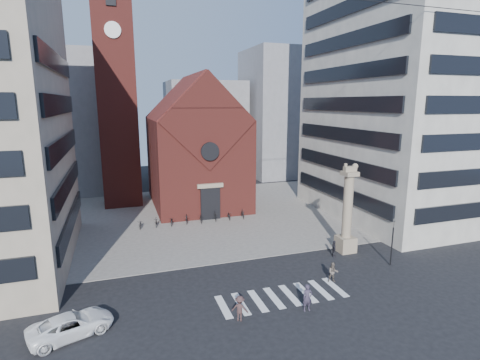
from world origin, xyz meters
The scene contains 24 objects.
ground centered at (0.00, 0.00, 0.00)m, with size 120.00×120.00×0.00m, color black.
piazza centered at (0.00, 19.00, 0.03)m, with size 46.00×30.00×0.05m, color gray.
zebra_crossing centered at (0.55, -3.00, 0.01)m, with size 10.20×3.20×0.01m, color white, non-canonical shape.
church centered at (0.00, 25.04, 7.98)m, with size 12.00×16.65×18.00m.
campanile centered at (-10.00, 28.00, 15.74)m, with size 5.50×5.50×31.20m.
building_right centered at (24.00, 12.00, 16.00)m, with size 18.00×22.00×32.00m, color beige.
bg_block_left centered at (-20.00, 40.00, 11.00)m, with size 16.00×14.00×22.00m, color gray.
bg_block_mid centered at (6.00, 45.00, 9.00)m, with size 14.00×12.00×18.00m, color gray.
bg_block_right centered at (22.00, 42.00, 12.00)m, with size 16.00×14.00×24.00m, color gray.
lion_column centered at (10.01, 3.00, 3.46)m, with size 1.63×1.60×8.68m.
traffic_light centered at (12.00, -1.00, 2.29)m, with size 0.13×0.16×4.30m.
white_car centered at (-13.84, -3.20, 0.70)m, with size 2.31×5.01×1.39m, color white.
pedestrian_0 centered at (1.40, -5.28, 0.96)m, with size 0.70×0.46×1.93m, color #373042.
pedestrian_1 centered at (5.40, -2.15, 0.83)m, with size 0.81×0.63×1.66m, color #655A51.
pedestrian_2 centered at (8.20, 2.17, 0.79)m, with size 0.93×0.39×1.59m, color #24232A.
pedestrian_3 centered at (-3.43, -4.95, 0.87)m, with size 1.13×0.65×1.75m, color #412C2B.
scooter_0 centered at (-8.43, 16.18, 0.52)m, with size 0.62×1.78×0.93m, color black.
scooter_1 centered at (-6.67, 16.18, 0.57)m, with size 0.49×1.73×1.04m, color black.
scooter_2 centered at (-4.90, 16.18, 0.52)m, with size 0.62×1.78×0.93m, color black.
scooter_3 centered at (-3.13, 16.18, 0.57)m, with size 0.49×1.73×1.04m, color black.
scooter_4 centered at (-1.36, 16.18, 0.52)m, with size 0.62×1.78×0.93m, color black.
scooter_5 centered at (0.41, 16.18, 0.57)m, with size 0.49×1.73×1.04m, color black.
scooter_6 centered at (2.17, 16.18, 0.52)m, with size 0.62×1.78×0.93m, color black.
scooter_7 centered at (3.94, 16.18, 0.57)m, with size 0.49×1.73×1.04m, color black.
Camera 1 is at (-10.47, -26.23, 14.22)m, focal length 28.00 mm.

